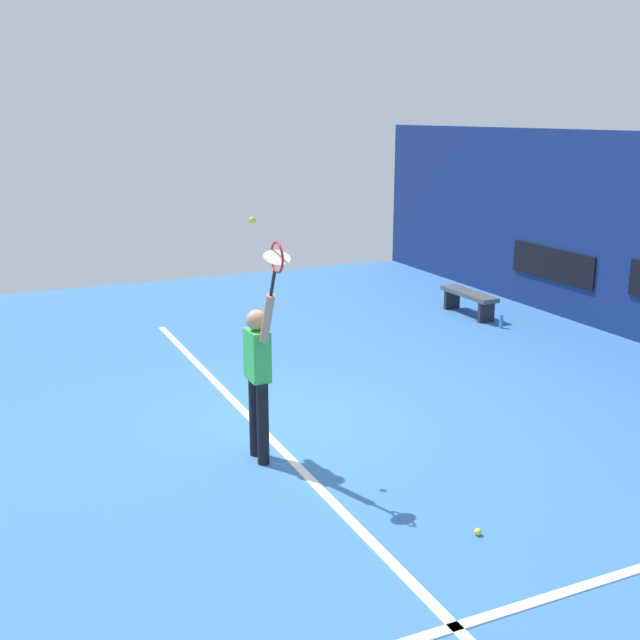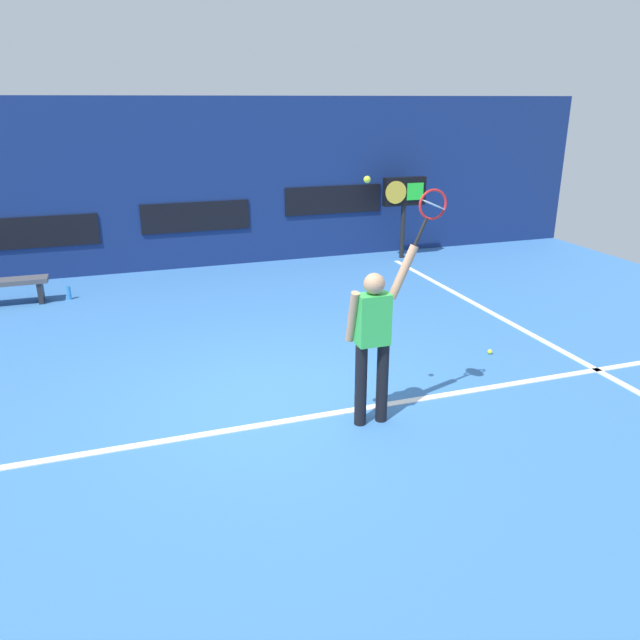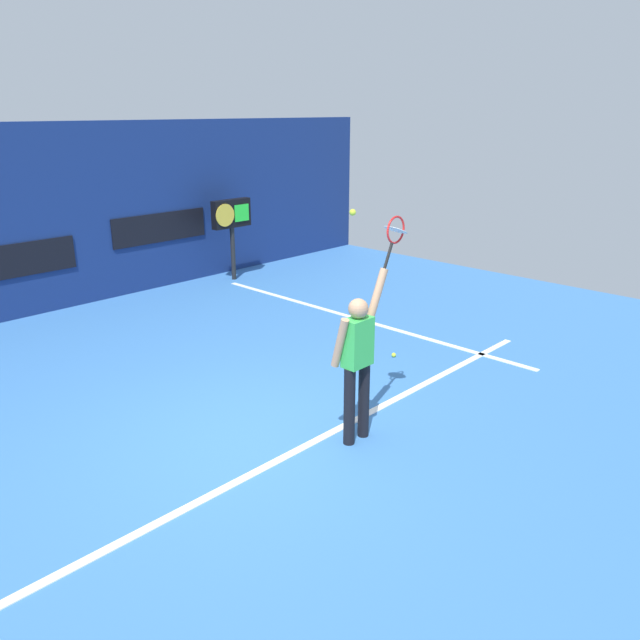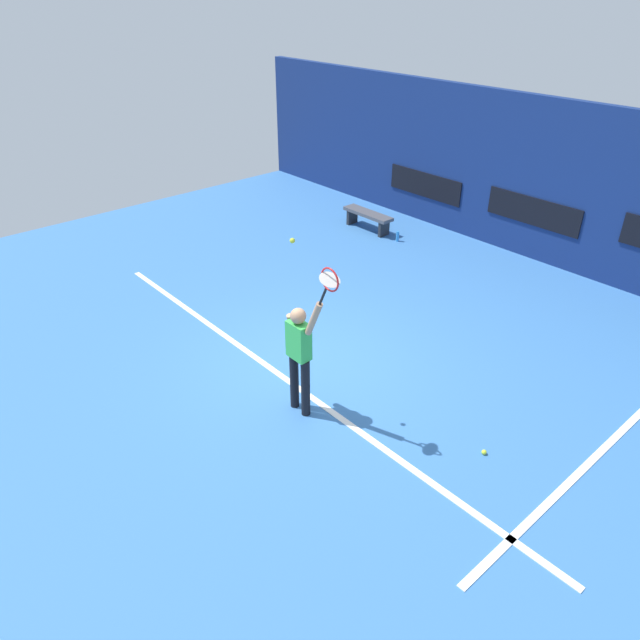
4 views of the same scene
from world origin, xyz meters
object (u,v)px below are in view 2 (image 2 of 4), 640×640
(tennis_racket, at_px, (432,208))
(water_bottle, at_px, (69,293))
(court_bench, at_px, (4,286))
(tennis_ball, at_px, (367,179))
(tennis_player, at_px, (373,336))
(scoreboard_clock, at_px, (404,195))
(spare_ball, at_px, (490,352))

(tennis_racket, relative_size, water_bottle, 2.59)
(tennis_racket, distance_m, court_bench, 7.83)
(tennis_racket, height_order, water_bottle, tennis_racket)
(tennis_racket, xyz_separation_m, tennis_ball, (-0.70, 0.01, 0.30))
(tennis_player, height_order, court_bench, tennis_player)
(tennis_racket, relative_size, scoreboard_clock, 0.35)
(tennis_player, distance_m, court_bench, 7.23)
(scoreboard_clock, bearing_deg, court_bench, -173.71)
(tennis_ball, height_order, scoreboard_clock, tennis_ball)
(scoreboard_clock, bearing_deg, tennis_racket, -114.27)
(court_bench, distance_m, water_bottle, 1.02)
(tennis_player, distance_m, scoreboard_clock, 7.55)
(tennis_racket, relative_size, court_bench, 0.44)
(tennis_ball, distance_m, spare_ball, 3.75)
(tennis_racket, bearing_deg, tennis_player, 179.59)
(tennis_racket, xyz_separation_m, court_bench, (-4.90, 5.77, -1.98))
(tennis_player, height_order, spare_ball, tennis_player)
(tennis_ball, relative_size, scoreboard_clock, 0.04)
(tennis_player, distance_m, spare_ball, 2.80)
(tennis_player, bearing_deg, tennis_racket, -0.41)
(tennis_ball, bearing_deg, scoreboard_clock, 60.85)
(court_bench, bearing_deg, tennis_player, -53.24)
(tennis_ball, distance_m, scoreboard_clock, 7.69)
(spare_ball, bearing_deg, tennis_player, -152.22)
(water_bottle, relative_size, spare_ball, 3.53)
(tennis_player, height_order, scoreboard_clock, tennis_player)
(tennis_ball, relative_size, spare_ball, 1.00)
(tennis_racket, bearing_deg, spare_ball, 35.35)
(tennis_racket, height_order, court_bench, tennis_racket)
(tennis_racket, relative_size, tennis_ball, 9.13)
(spare_ball, bearing_deg, tennis_racket, -144.65)
(scoreboard_clock, bearing_deg, tennis_ball, -119.15)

